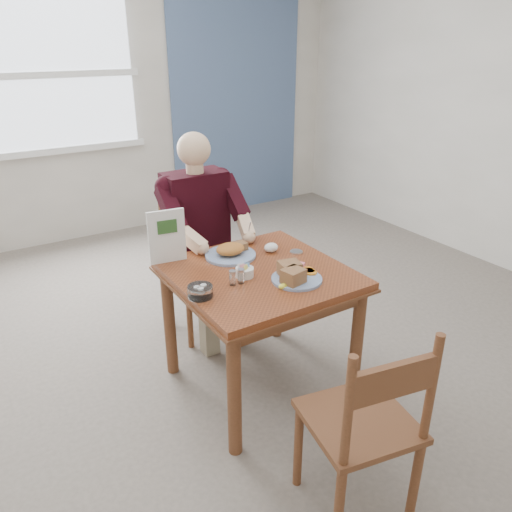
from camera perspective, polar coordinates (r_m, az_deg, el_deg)
floor at (r=3.11m, az=0.36°, el=-14.29°), size 6.00×6.00×0.00m
wall_back at (r=5.26m, az=-18.29°, el=17.04°), size 5.50×0.00×5.50m
accent_panel at (r=5.85m, az=-2.19°, el=18.73°), size 1.60×0.02×2.80m
lemon_wedge at (r=2.52m, az=3.10°, el=-3.48°), size 0.06×0.05×0.03m
napkin at (r=2.94m, az=1.73°, el=0.98°), size 0.10×0.08×0.05m
metal_dish at (r=2.95m, az=4.62°, el=0.48°), size 0.10×0.10×0.01m
window at (r=5.12m, az=-23.01°, el=18.51°), size 1.72×0.04×1.42m
table at (r=2.76m, az=0.39°, el=-3.82°), size 0.92×0.92×0.75m
chair_far at (r=3.46m, az=-6.72°, el=-0.95°), size 0.42×0.42×0.95m
chair_near at (r=2.17m, az=12.37°, el=-18.42°), size 0.49×0.49×0.95m
diner at (r=3.26m, az=-6.31°, el=3.80°), size 0.53×0.56×1.39m
near_plate at (r=2.60m, az=4.39°, el=-2.14°), size 0.29×0.28×0.09m
far_plate at (r=2.88m, az=-2.86°, el=0.51°), size 0.31×0.31×0.08m
caddy at (r=2.64m, az=-1.31°, el=-1.85°), size 0.10×0.10×0.07m
shakers at (r=2.56m, az=-2.22°, el=-2.39°), size 0.09×0.05×0.08m
creamer at (r=2.45m, az=-6.39°, el=-4.03°), size 0.16×0.16×0.06m
menu at (r=2.81m, az=-10.15°, el=2.25°), size 0.21×0.04×0.31m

